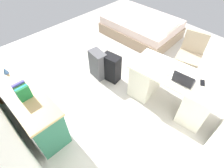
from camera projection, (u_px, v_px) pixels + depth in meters
ground_plane at (128, 72)px, 3.98m from camera, size 5.86×5.86×0.00m
desk at (170, 88)px, 3.13m from camera, size 1.52×0.85×0.74m
office_chair at (189, 58)px, 3.66m from camera, size 0.56×0.56×0.94m
credenza at (26, 102)px, 2.93m from camera, size 1.80×0.48×0.76m
bed at (142, 27)px, 4.87m from camera, size 1.98×1.51×0.58m
suitcase_black at (111, 68)px, 3.63m from camera, size 0.39×0.28×0.59m
suitcase_spare_grey at (98, 65)px, 3.69m from camera, size 0.38×0.25×0.60m
laptop at (183, 80)px, 2.71m from camera, size 0.34×0.26×0.21m
computer_mouse at (168, 73)px, 2.87m from camera, size 0.07×0.11×0.03m
cell_phone_near_laptop at (202, 83)px, 2.73m from camera, size 0.12×0.15×0.01m
book_row at (23, 91)px, 2.43m from camera, size 0.15×0.17×0.23m
figurine_small at (5, 70)px, 2.80m from camera, size 0.08×0.08×0.11m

